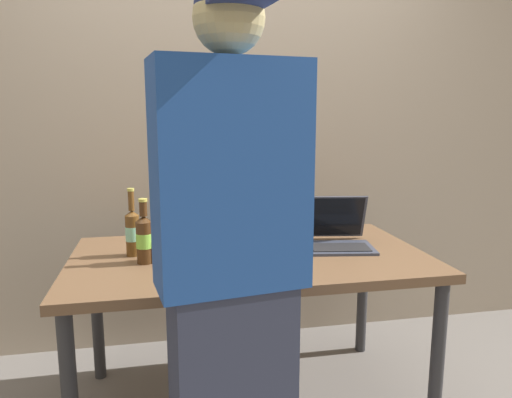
{
  "coord_description": "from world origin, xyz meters",
  "views": [
    {
      "loc": [
        -0.38,
        -2.03,
        1.37
      ],
      "look_at": [
        0.03,
        0.0,
        0.99
      ],
      "focal_mm": 33.4,
      "sensor_mm": 36.0,
      "label": 1
    }
  ],
  "objects_px": {
    "laptop": "(337,235)",
    "beer_bottle_dark": "(133,231)",
    "beer_bottle_green": "(173,238)",
    "beer_bottle_amber": "(144,238)",
    "person_figure": "(231,277)"
  },
  "relations": [
    {
      "from": "laptop",
      "to": "beer_bottle_amber",
      "type": "bearing_deg",
      "value": -174.12
    },
    {
      "from": "beer_bottle_amber",
      "to": "person_figure",
      "type": "distance_m",
      "value": 0.71
    },
    {
      "from": "beer_bottle_amber",
      "to": "person_figure",
      "type": "relative_size",
      "value": 0.16
    },
    {
      "from": "beer_bottle_dark",
      "to": "beer_bottle_amber",
      "type": "relative_size",
      "value": 1.1
    },
    {
      "from": "laptop",
      "to": "beer_bottle_dark",
      "type": "relative_size",
      "value": 1.19
    },
    {
      "from": "beer_bottle_dark",
      "to": "person_figure",
      "type": "xyz_separation_m",
      "value": [
        0.33,
        -0.78,
        0.04
      ]
    },
    {
      "from": "beer_bottle_amber",
      "to": "laptop",
      "type": "bearing_deg",
      "value": 5.88
    },
    {
      "from": "beer_bottle_dark",
      "to": "beer_bottle_amber",
      "type": "distance_m",
      "value": 0.13
    },
    {
      "from": "beer_bottle_dark",
      "to": "beer_bottle_amber",
      "type": "height_order",
      "value": "beer_bottle_dark"
    },
    {
      "from": "beer_bottle_dark",
      "to": "person_figure",
      "type": "bearing_deg",
      "value": -67.27
    },
    {
      "from": "laptop",
      "to": "beer_bottle_dark",
      "type": "bearing_deg",
      "value": 178.33
    },
    {
      "from": "laptop",
      "to": "person_figure",
      "type": "height_order",
      "value": "person_figure"
    },
    {
      "from": "laptop",
      "to": "beer_bottle_dark",
      "type": "distance_m",
      "value": 0.95
    },
    {
      "from": "beer_bottle_green",
      "to": "beer_bottle_amber",
      "type": "height_order",
      "value": "beer_bottle_amber"
    },
    {
      "from": "laptop",
      "to": "person_figure",
      "type": "relative_size",
      "value": 0.21
    }
  ]
}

